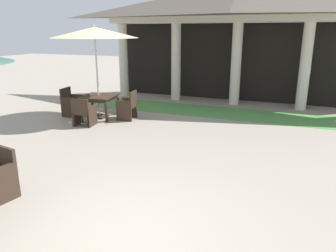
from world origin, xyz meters
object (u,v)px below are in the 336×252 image
(patio_umbrella_mid_left, at_px, (95,33))
(patio_chair_mid_left_south, at_px, (84,113))
(patio_table_mid_left, at_px, (99,98))
(patio_chair_mid_left_west, at_px, (71,103))
(patio_chair_mid_left_east, at_px, (128,106))

(patio_umbrella_mid_left, bearing_deg, patio_chair_mid_left_south, -82.76)
(patio_table_mid_left, relative_size, patio_chair_mid_left_south, 1.35)
(patio_table_mid_left, distance_m, patio_chair_mid_left_south, 1.05)
(patio_chair_mid_left_west, bearing_deg, patio_chair_mid_left_south, 45.11)
(patio_umbrella_mid_left, bearing_deg, patio_chair_mid_left_west, -172.76)
(patio_table_mid_left, xyz_separation_m, patio_umbrella_mid_left, (0.00, 0.00, 2.07))
(patio_chair_mid_left_east, height_order, patio_chair_mid_left_west, patio_chair_mid_left_west)
(patio_chair_mid_left_south, bearing_deg, patio_chair_mid_left_west, 135.11)
(patio_table_mid_left, bearing_deg, patio_chair_mid_left_west, -172.76)
(patio_table_mid_left, relative_size, patio_umbrella_mid_left, 0.39)
(patio_table_mid_left, distance_m, patio_chair_mid_left_east, 1.04)
(patio_umbrella_mid_left, distance_m, patio_chair_mid_left_south, 2.53)
(patio_table_mid_left, xyz_separation_m, patio_chair_mid_left_west, (-1.01, -0.13, -0.20))
(patio_umbrella_mid_left, xyz_separation_m, patio_chair_mid_left_east, (1.01, 0.13, -2.28))
(patio_umbrella_mid_left, xyz_separation_m, patio_chair_mid_left_south, (0.13, -1.01, -2.31))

